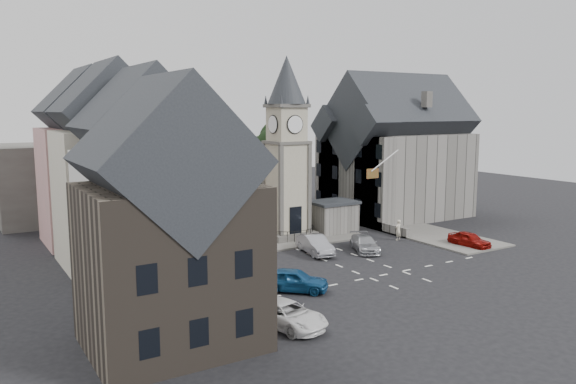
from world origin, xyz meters
TOP-DOWN VIEW (x-y plane):
  - ground at (0.00, 0.00)m, footprint 120.00×120.00m
  - pavement_west at (-12.50, 6.00)m, footprint 6.00×30.00m
  - pavement_east at (12.00, 8.00)m, footprint 6.00×26.00m
  - central_island at (1.50, 8.00)m, footprint 10.00×8.00m
  - road_markings at (0.00, -5.50)m, footprint 20.00×8.00m
  - clock_tower at (0.00, 7.99)m, footprint 4.86×4.86m
  - stone_shelter at (4.80, 7.50)m, footprint 4.30×3.30m
  - town_tree at (2.00, 13.00)m, footprint 7.20×7.20m
  - warning_sign_post at (-3.20, 5.43)m, footprint 0.70×0.19m
  - terrace_pink at (-15.50, 16.00)m, footprint 8.10×7.60m
  - terrace_cream at (-15.50, 8.00)m, footprint 8.10×7.60m
  - terrace_tudor at (-15.50, 0.00)m, footprint 8.10×7.60m
  - building_sw_stone at (-17.00, -9.00)m, footprint 8.60×7.60m
  - backdrop_west at (-12.00, 28.00)m, footprint 20.00×10.00m
  - east_building at (15.59, 11.00)m, footprint 14.40×11.40m
  - east_boundary_wall at (9.20, 10.00)m, footprint 0.40×16.00m
  - flagpole at (8.00, 4.00)m, footprint 3.68×0.10m
  - car_west_blue at (-7.50, -5.24)m, footprint 4.43×4.26m
  - car_west_silver at (-9.59, 0.17)m, footprint 4.03×2.88m
  - car_west_grey at (-11.50, 5.25)m, footprint 5.32×4.47m
  - car_island_silver at (-1.00, 1.94)m, footprint 2.35×4.77m
  - car_island_east at (2.97, 0.50)m, footprint 3.44×4.74m
  - car_east_red at (11.50, -3.00)m, footprint 1.77×3.87m
  - van_sw_white at (-10.97, -10.04)m, footprint 3.28×5.25m
  - pedestrian at (8.00, 2.00)m, footprint 0.74×0.55m

SIDE VIEW (x-z plane):
  - ground at x=0.00m, z-range 0.00..0.00m
  - road_markings at x=0.00m, z-range 0.00..0.01m
  - pavement_west at x=-12.50m, z-range 0.00..0.14m
  - pavement_east at x=12.00m, z-range 0.00..0.14m
  - central_island at x=1.50m, z-range 0.00..0.16m
  - east_boundary_wall at x=9.20m, z-range 0.00..0.90m
  - car_west_silver at x=-9.59m, z-range 0.00..1.26m
  - car_island_east at x=2.97m, z-range 0.00..1.27m
  - car_east_red at x=11.50m, z-range 0.00..1.29m
  - car_west_grey at x=-11.50m, z-range 0.00..1.35m
  - van_sw_white at x=-10.97m, z-range 0.00..1.35m
  - car_west_blue at x=-7.50m, z-range 0.00..1.49m
  - car_island_silver at x=-1.00m, z-range 0.00..1.50m
  - pedestrian at x=8.00m, z-range 0.00..1.86m
  - stone_shelter at x=4.80m, z-range 0.01..3.09m
  - warning_sign_post at x=-3.20m, z-range 0.60..3.45m
  - backdrop_west at x=-12.00m, z-range 0.00..8.00m
  - building_sw_stone at x=-17.00m, z-range 0.15..10.55m
  - terrace_tudor at x=-15.50m, z-range 0.19..12.19m
  - east_building at x=15.59m, z-range -0.04..12.56m
  - terrace_pink at x=-15.50m, z-range 0.18..12.98m
  - terrace_cream at x=-15.50m, z-range 0.18..12.98m
  - town_tree at x=2.00m, z-range 1.57..12.37m
  - flagpole at x=8.00m, z-range 5.63..8.37m
  - clock_tower at x=0.00m, z-range 0.00..16.25m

